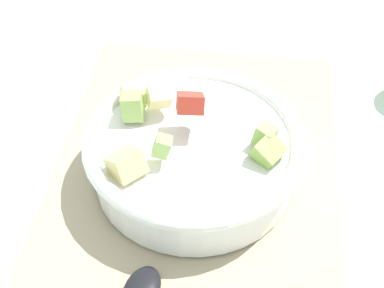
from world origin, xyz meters
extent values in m
plane|color=silver|center=(0.00, 0.00, 0.00)|extent=(2.40, 2.40, 0.00)
cube|color=tan|center=(0.00, 0.00, 0.00)|extent=(0.50, 0.34, 0.01)
cylinder|color=white|center=(0.00, 0.00, 0.04)|extent=(0.23, 0.23, 0.06)
torus|color=white|center=(0.00, 0.00, 0.07)|extent=(0.25, 0.25, 0.02)
cube|color=beige|center=(-0.04, -0.08, 0.08)|extent=(0.04, 0.04, 0.04)
cube|color=#A3CC6B|center=(0.04, -0.03, 0.09)|extent=(0.02, 0.02, 0.03)
cube|color=#8CB74C|center=(0.02, 0.08, 0.08)|extent=(0.04, 0.04, 0.03)
cube|color=#A3CC6B|center=(0.00, 0.08, 0.08)|extent=(0.03, 0.03, 0.03)
cube|color=beige|center=(-0.04, -0.05, 0.09)|extent=(0.04, 0.04, 0.03)
cube|color=#A3CC6B|center=(-0.03, -0.07, 0.08)|extent=(0.03, 0.03, 0.03)
cube|color=#BC3828|center=(-0.01, -0.01, 0.11)|extent=(0.04, 0.03, 0.03)
cube|color=#E5D684|center=(0.06, -0.06, 0.08)|extent=(0.05, 0.05, 0.04)
camera|label=1|loc=(0.45, 0.06, 0.52)|focal=53.55mm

